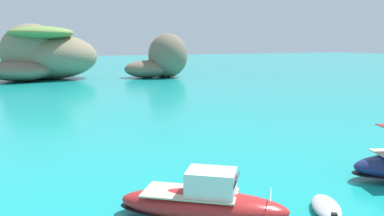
% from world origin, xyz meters
% --- Properties ---
extents(islet_large, '(23.48, 19.73, 10.10)m').
position_xyz_m(islet_large, '(-2.17, 75.04, 4.08)').
color(islet_large, '#84755B').
rests_on(islet_large, ground).
extents(islet_small, '(14.70, 11.05, 8.49)m').
position_xyz_m(islet_small, '(19.39, 69.51, 3.32)').
color(islet_small, '#756651').
rests_on(islet_small, ground).
extents(motorboat_red, '(6.52, 5.78, 1.99)m').
position_xyz_m(motorboat_red, '(-3.45, 9.23, 0.67)').
color(motorboat_red, red).
rests_on(motorboat_red, ground).
extents(dinghy_tender, '(2.35, 2.78, 0.58)m').
position_xyz_m(dinghy_tender, '(1.27, 7.56, 0.22)').
color(dinghy_tender, '#B2B2B2').
rests_on(dinghy_tender, ground).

